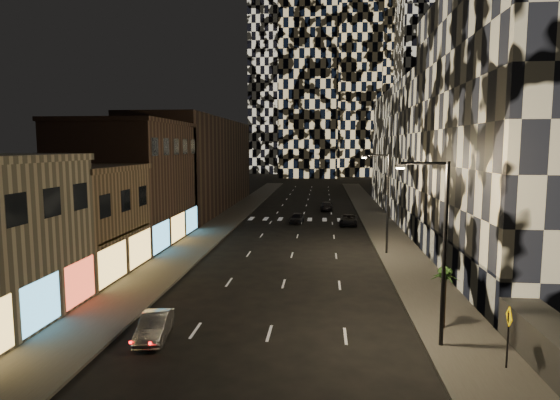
% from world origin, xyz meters
% --- Properties ---
extents(sidewalk_left, '(4.00, 120.00, 0.15)m').
position_xyz_m(sidewalk_left, '(-10.00, 50.00, 0.07)').
color(sidewalk_left, '#47443F').
rests_on(sidewalk_left, ground).
extents(sidewalk_right, '(4.00, 120.00, 0.15)m').
position_xyz_m(sidewalk_right, '(10.00, 50.00, 0.07)').
color(sidewalk_right, '#47443F').
rests_on(sidewalk_right, ground).
extents(curb_left, '(0.20, 120.00, 0.15)m').
position_xyz_m(curb_left, '(-7.90, 50.00, 0.07)').
color(curb_left, '#4C4C47').
rests_on(curb_left, ground).
extents(curb_right, '(0.20, 120.00, 0.15)m').
position_xyz_m(curb_right, '(7.90, 50.00, 0.07)').
color(curb_right, '#4C4C47').
rests_on(curb_right, ground).
extents(retail_tan, '(10.00, 10.00, 8.00)m').
position_xyz_m(retail_tan, '(-17.00, 21.00, 4.00)').
color(retail_tan, '#7D654B').
rests_on(retail_tan, ground).
extents(retail_brown, '(10.00, 15.00, 12.00)m').
position_xyz_m(retail_brown, '(-17.00, 33.50, 6.00)').
color(retail_brown, '#473128').
rests_on(retail_brown, ground).
extents(retail_filler_left, '(10.00, 40.00, 14.00)m').
position_xyz_m(retail_filler_left, '(-17.00, 60.00, 7.00)').
color(retail_filler_left, '#473128').
rests_on(retail_filler_left, ground).
extents(midrise_right, '(16.00, 25.00, 22.00)m').
position_xyz_m(midrise_right, '(20.00, 24.50, 11.00)').
color(midrise_right, '#232326').
rests_on(midrise_right, ground).
extents(midrise_base, '(0.60, 25.00, 3.00)m').
position_xyz_m(midrise_base, '(12.30, 24.50, 1.50)').
color(midrise_base, '#383838').
rests_on(midrise_base, ground).
extents(plinth_right, '(2.00, 8.00, 2.00)m').
position_xyz_m(plinth_right, '(13.00, 8.00, 1.00)').
color(plinth_right, '#383838').
rests_on(plinth_right, ground).
extents(midrise_filler_right, '(16.00, 40.00, 18.00)m').
position_xyz_m(midrise_filler_right, '(20.00, 57.00, 9.00)').
color(midrise_filler_right, '#232326').
rests_on(midrise_filler_right, ground).
extents(tower_right_mid, '(20.00, 20.00, 100.00)m').
position_xyz_m(tower_right_mid, '(35.00, 135.00, 50.00)').
color(tower_right_mid, black).
rests_on(tower_right_mid, ground).
extents(tower_left_back, '(24.00, 24.00, 120.00)m').
position_xyz_m(tower_left_back, '(-12.00, 165.00, 60.00)').
color(tower_left_back, black).
rests_on(tower_left_back, ground).
extents(tower_center_low, '(18.00, 18.00, 95.00)m').
position_xyz_m(tower_center_low, '(-2.00, 140.00, 47.50)').
color(tower_center_low, black).
rests_on(tower_center_low, ground).
extents(streetlight_near, '(2.55, 0.25, 9.00)m').
position_xyz_m(streetlight_near, '(8.35, 10.00, 5.35)').
color(streetlight_near, black).
rests_on(streetlight_near, sidewalk_right).
extents(streetlight_far, '(2.55, 0.25, 9.00)m').
position_xyz_m(streetlight_far, '(8.35, 30.00, 5.35)').
color(streetlight_far, black).
rests_on(streetlight_far, sidewalk_right).
extents(car_silver_parked, '(1.87, 4.03, 1.28)m').
position_xyz_m(car_silver_parked, '(-5.80, 9.81, 0.64)').
color(car_silver_parked, '#A5A6AA').
rests_on(car_silver_parked, ground).
extents(car_dark_midlane, '(1.94, 3.94, 1.29)m').
position_xyz_m(car_dark_midlane, '(-0.58, 46.93, 0.65)').
color(car_dark_midlane, black).
rests_on(car_dark_midlane, ground).
extents(car_dark_oncoming, '(2.00, 4.69, 1.35)m').
position_xyz_m(car_dark_oncoming, '(3.30, 59.34, 0.67)').
color(car_dark_oncoming, black).
rests_on(car_dark_oncoming, ground).
extents(car_dark_rightlane, '(2.53, 4.87, 1.31)m').
position_xyz_m(car_dark_rightlane, '(5.99, 45.78, 0.66)').
color(car_dark_rightlane, black).
rests_on(car_dark_rightlane, ground).
extents(ped_sign, '(0.18, 0.92, 2.78)m').
position_xyz_m(ped_sign, '(10.88, 7.82, 2.05)').
color(ped_sign, black).
rests_on(ped_sign, sidewalk_right).
extents(palm_tree, '(1.67, 1.67, 3.29)m').
position_xyz_m(palm_tree, '(9.25, 12.26, 2.86)').
color(palm_tree, '#47331E').
rests_on(palm_tree, sidewalk_right).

